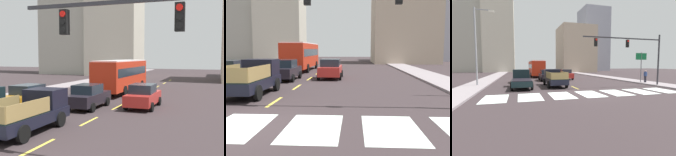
% 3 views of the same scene
% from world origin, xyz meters
% --- Properties ---
extents(ground_plane, '(160.00, 160.00, 0.00)m').
position_xyz_m(ground_plane, '(0.00, 0.00, 0.00)').
color(ground_plane, '#352B2D').
extents(sidewalk_right, '(2.93, 110.00, 0.15)m').
position_xyz_m(sidewalk_right, '(10.89, 18.00, 0.07)').
color(sidewalk_right, gray).
rests_on(sidewalk_right, ground).
extents(crosswalk_stripe_3, '(1.83, 3.19, 0.01)m').
position_xyz_m(crosswalk_stripe_3, '(0.00, 0.00, 0.00)').
color(crosswalk_stripe_3, silver).
rests_on(crosswalk_stripe_3, ground).
extents(crosswalk_stripe_4, '(1.83, 3.19, 0.01)m').
position_xyz_m(crosswalk_stripe_4, '(2.55, 0.00, 0.00)').
color(crosswalk_stripe_4, silver).
rests_on(crosswalk_stripe_4, ground).
extents(crosswalk_stripe_5, '(1.83, 3.19, 0.01)m').
position_xyz_m(crosswalk_stripe_5, '(5.10, 0.00, 0.00)').
color(crosswalk_stripe_5, silver).
rests_on(crosswalk_stripe_5, ground).
extents(lane_dash_0, '(0.16, 2.40, 0.01)m').
position_xyz_m(lane_dash_0, '(0.00, 4.00, 0.00)').
color(lane_dash_0, '#E0C744').
rests_on(lane_dash_0, ground).
extents(lane_dash_1, '(0.16, 2.40, 0.01)m').
position_xyz_m(lane_dash_1, '(0.00, 9.00, 0.00)').
color(lane_dash_1, '#E0C744').
rests_on(lane_dash_1, ground).
extents(lane_dash_2, '(0.16, 2.40, 0.01)m').
position_xyz_m(lane_dash_2, '(0.00, 14.00, 0.00)').
color(lane_dash_2, '#E0C744').
rests_on(lane_dash_2, ground).
extents(lane_dash_3, '(0.16, 2.40, 0.01)m').
position_xyz_m(lane_dash_3, '(0.00, 19.00, 0.00)').
color(lane_dash_3, '#E0C744').
rests_on(lane_dash_3, ground).
extents(lane_dash_4, '(0.16, 2.40, 0.01)m').
position_xyz_m(lane_dash_4, '(0.00, 24.00, 0.00)').
color(lane_dash_4, '#E0C744').
rests_on(lane_dash_4, ground).
extents(lane_dash_5, '(0.16, 2.40, 0.01)m').
position_xyz_m(lane_dash_5, '(0.00, 29.00, 0.00)').
color(lane_dash_5, '#E0C744').
rests_on(lane_dash_5, ground).
extents(lane_dash_6, '(0.16, 2.40, 0.01)m').
position_xyz_m(lane_dash_6, '(0.00, 34.00, 0.00)').
color(lane_dash_6, '#E0C744').
rests_on(lane_dash_6, ground).
extents(lane_dash_7, '(0.16, 2.40, 0.01)m').
position_xyz_m(lane_dash_7, '(0.00, 39.00, 0.00)').
color(lane_dash_7, '#E0C744').
rests_on(lane_dash_7, ground).
extents(pickup_stakebed, '(2.18, 5.20, 1.96)m').
position_xyz_m(pickup_stakebed, '(-1.88, 6.20, 0.94)').
color(pickup_stakebed, black).
rests_on(pickup_stakebed, ground).
extents(city_bus, '(2.72, 10.80, 3.32)m').
position_xyz_m(city_bus, '(-2.38, 22.39, 1.95)').
color(city_bus, red).
rests_on(city_bus, ground).
extents(sedan_mid, '(2.02, 4.40, 1.72)m').
position_xyz_m(sedan_mid, '(-1.80, 12.80, 0.86)').
color(sedan_mid, black).
rests_on(sedan_mid, ground).
extents(sedan_far, '(2.02, 4.40, 1.72)m').
position_xyz_m(sedan_far, '(1.84, 14.34, 0.86)').
color(sedan_far, '#B52722').
rests_on(sedan_far, ground).
extents(sedan_near_left, '(2.02, 4.40, 1.72)m').
position_xyz_m(sedan_near_left, '(-5.67, 11.19, 0.86)').
color(sedan_near_left, '#A56914').
rests_on(sedan_near_left, ground).
extents(traffic_signal_gantry, '(9.66, 0.27, 6.00)m').
position_xyz_m(traffic_signal_gantry, '(6.90, 2.89, 4.23)').
color(traffic_signal_gantry, '#2D2D33').
rests_on(traffic_signal_gantry, ground).
extents(block_mid_right, '(11.37, 11.47, 15.37)m').
position_xyz_m(block_mid_right, '(13.12, 41.45, 7.68)').
color(block_mid_right, tan).
rests_on(block_mid_right, ground).
extents(block_low_left, '(10.61, 10.25, 25.34)m').
position_xyz_m(block_low_left, '(24.42, 51.17, 12.67)').
color(block_low_left, '#8C8E9E').
rests_on(block_low_left, ground).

